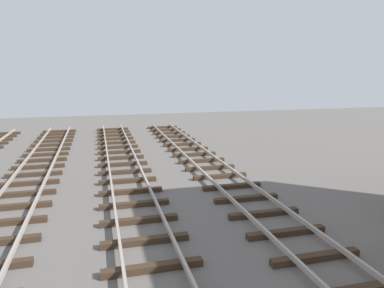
{
  "coord_description": "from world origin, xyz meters",
  "views": [
    {
      "loc": [
        -4.3,
        -0.66,
        4.81
      ],
      "look_at": [
        -0.92,
        12.22,
        2.1
      ],
      "focal_mm": 33.71,
      "sensor_mm": 36.0,
      "label": 1
    }
  ],
  "objects": []
}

